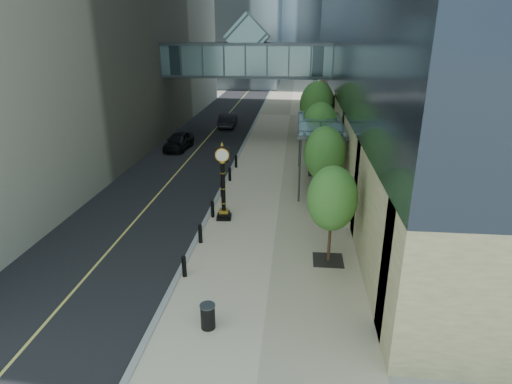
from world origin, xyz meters
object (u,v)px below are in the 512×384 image
pedestrian (323,176)px  car_far (228,120)px  street_clock (223,187)px  trash_bin (208,317)px  car_near (179,141)px

pedestrian → car_far: bearing=-73.5°
car_far → street_clock: bearing=97.4°
trash_bin → pedestrian: size_ratio=0.58×
trash_bin → pedestrian: (4.82, 15.33, 0.33)m
trash_bin → car_near: size_ratio=0.20×
car_near → street_clock: bearing=-61.3°
trash_bin → car_far: (-4.79, 34.54, 0.29)m
street_clock → car_far: street_clock is taller
trash_bin → car_near: (-7.67, 24.46, 0.26)m
trash_bin → car_near: bearing=107.4°
car_near → car_far: car_far is taller
street_clock → trash_bin: street_clock is taller
trash_bin → car_near: 25.64m
pedestrian → car_near: bearing=-46.3°
pedestrian → street_clock: bearing=34.5°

